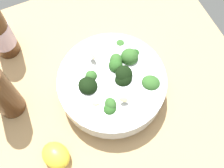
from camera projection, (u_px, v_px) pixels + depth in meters
ground_plane at (113, 83)px, 66.58cm from camera, size 60.48×60.48×3.31cm
bowl_of_broccoli at (113, 83)px, 60.19cm from camera, size 22.86×22.86×9.27cm
lemon_wedge at (56, 155)px, 56.29cm from camera, size 7.73×7.24×3.76cm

